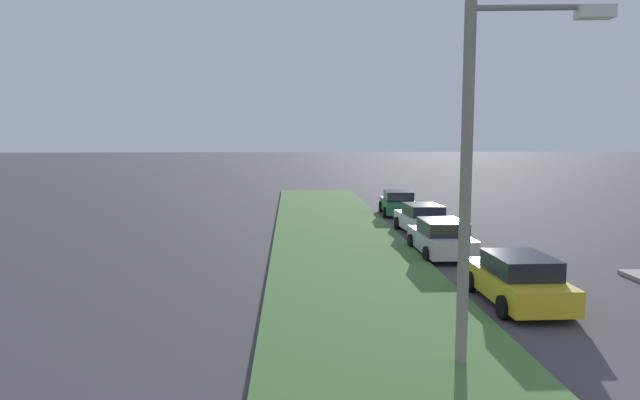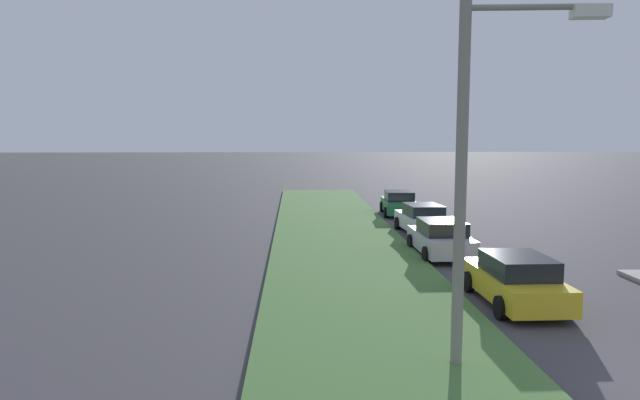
{
  "view_description": "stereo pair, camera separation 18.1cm",
  "coord_description": "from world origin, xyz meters",
  "px_view_note": "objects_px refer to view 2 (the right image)",
  "views": [
    {
      "loc": [
        -9.33,
        8.6,
        4.88
      ],
      "look_at": [
        18.31,
        7.2,
        1.72
      ],
      "focal_mm": 32.27,
      "sensor_mm": 36.0,
      "label": 1
    },
    {
      "loc": [
        -9.34,
        8.41,
        4.88
      ],
      "look_at": [
        18.31,
        7.2,
        1.72
      ],
      "focal_mm": 32.27,
      "sensor_mm": 36.0,
      "label": 2
    }
  ],
  "objects_px": {
    "parked_car_green": "(399,203)",
    "parked_car_yellow": "(515,280)",
    "parked_car_silver": "(441,238)",
    "parked_car_white": "(422,219)",
    "streetlight": "(479,159)"
  },
  "relations": [
    {
      "from": "parked_car_green",
      "to": "parked_car_yellow",
      "type": "bearing_deg",
      "value": -176.78
    },
    {
      "from": "parked_car_yellow",
      "to": "parked_car_green",
      "type": "bearing_deg",
      "value": -0.68
    },
    {
      "from": "parked_car_silver",
      "to": "parked_car_green",
      "type": "height_order",
      "value": "same"
    },
    {
      "from": "parked_car_silver",
      "to": "parked_car_white",
      "type": "height_order",
      "value": "same"
    },
    {
      "from": "parked_car_silver",
      "to": "parked_car_white",
      "type": "relative_size",
      "value": 0.98
    },
    {
      "from": "parked_car_silver",
      "to": "streetlight",
      "type": "distance_m",
      "value": 11.96
    },
    {
      "from": "parked_car_green",
      "to": "streetlight",
      "type": "xyz_separation_m",
      "value": [
        -23.11,
        2.62,
        3.67
      ]
    },
    {
      "from": "parked_car_yellow",
      "to": "streetlight",
      "type": "xyz_separation_m",
      "value": [
        -4.42,
        2.6,
        3.67
      ]
    },
    {
      "from": "parked_car_white",
      "to": "streetlight",
      "type": "xyz_separation_m",
      "value": [
        -16.39,
        2.57,
        3.67
      ]
    },
    {
      "from": "streetlight",
      "to": "parked_car_white",
      "type": "bearing_deg",
      "value": -8.9
    },
    {
      "from": "parked_car_green",
      "to": "parked_car_white",
      "type": "bearing_deg",
      "value": -177.17
    },
    {
      "from": "parked_car_yellow",
      "to": "parked_car_green",
      "type": "relative_size",
      "value": 0.98
    },
    {
      "from": "parked_car_silver",
      "to": "streetlight",
      "type": "bearing_deg",
      "value": 168.23
    },
    {
      "from": "parked_car_yellow",
      "to": "parked_car_silver",
      "type": "xyz_separation_m",
      "value": [
        6.75,
        0.45,
        0.0
      ]
    },
    {
      "from": "parked_car_white",
      "to": "parked_car_green",
      "type": "height_order",
      "value": "same"
    }
  ]
}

